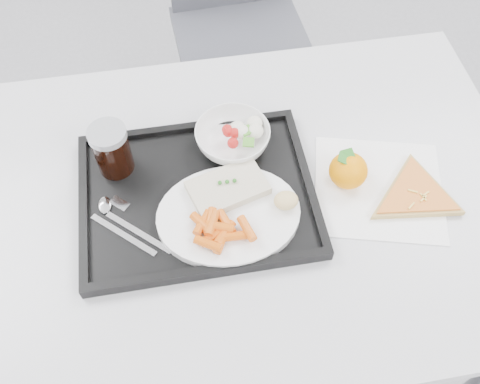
# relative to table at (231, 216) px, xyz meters

# --- Properties ---
(room) EXTENTS (6.04, 7.04, 2.84)m
(room) POSITION_rel_table_xyz_m (0.00, -0.30, 0.72)
(room) COLOR gray
(room) RESTS_ON ground
(table) EXTENTS (1.20, 0.80, 0.75)m
(table) POSITION_rel_table_xyz_m (0.00, 0.00, 0.00)
(table) COLOR silver
(table) RESTS_ON ground
(chair) EXTENTS (0.44, 0.44, 0.93)m
(chair) POSITION_rel_table_xyz_m (0.16, 0.87, -0.15)
(chair) COLOR #3D3E45
(chair) RESTS_ON ground
(tray) EXTENTS (0.45, 0.35, 0.03)m
(tray) POSITION_rel_table_xyz_m (-0.06, 0.01, 0.08)
(tray) COLOR black
(tray) RESTS_ON table
(dinner_plate) EXTENTS (0.27, 0.27, 0.02)m
(dinner_plate) POSITION_rel_table_xyz_m (-0.01, -0.05, 0.09)
(dinner_plate) COLOR white
(dinner_plate) RESTS_ON tray
(fish_fillet) EXTENTS (0.16, 0.12, 0.03)m
(fish_fillet) POSITION_rel_table_xyz_m (-0.00, -0.00, 0.11)
(fish_fillet) COLOR beige
(fish_fillet) RESTS_ON dinner_plate
(bread_roll) EXTENTS (0.06, 0.05, 0.03)m
(bread_roll) POSITION_rel_table_xyz_m (0.10, -0.05, 0.12)
(bread_roll) COLOR beige
(bread_roll) RESTS_ON dinner_plate
(salad_bowl) EXTENTS (0.15, 0.15, 0.05)m
(salad_bowl) POSITION_rel_table_xyz_m (0.02, 0.12, 0.11)
(salad_bowl) COLOR white
(salad_bowl) RESTS_ON tray
(cola_glass) EXTENTS (0.07, 0.07, 0.11)m
(cola_glass) POSITION_rel_table_xyz_m (-0.21, 0.10, 0.14)
(cola_glass) COLOR black
(cola_glass) RESTS_ON tray
(cutlery) EXTENTS (0.15, 0.15, 0.01)m
(cutlery) POSITION_rel_table_xyz_m (-0.21, -0.03, 0.08)
(cutlery) COLOR silver
(cutlery) RESTS_ON tray
(napkin) EXTENTS (0.30, 0.30, 0.00)m
(napkin) POSITION_rel_table_xyz_m (0.29, -0.03, 0.07)
(napkin) COLOR white
(napkin) RESTS_ON table
(tangerine) EXTENTS (0.09, 0.09, 0.07)m
(tangerine) POSITION_rel_table_xyz_m (0.23, 0.00, 0.10)
(tangerine) COLOR orange
(tangerine) RESTS_ON napkin
(pizza_slice) EXTENTS (0.28, 0.28, 0.02)m
(pizza_slice) POSITION_rel_table_xyz_m (0.36, -0.06, 0.08)
(pizza_slice) COLOR tan
(pizza_slice) RESTS_ON napkin
(carrot_pile) EXTENTS (0.11, 0.09, 0.03)m
(carrot_pile) POSITION_rel_table_xyz_m (-0.04, -0.09, 0.11)
(carrot_pile) COLOR #D3560F
(carrot_pile) RESTS_ON dinner_plate
(salad_contents) EXTENTS (0.09, 0.08, 0.03)m
(salad_contents) POSITION_rel_table_xyz_m (0.05, 0.13, 0.12)
(salad_contents) COLOR #B11815
(salad_contents) RESTS_ON salad_bowl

